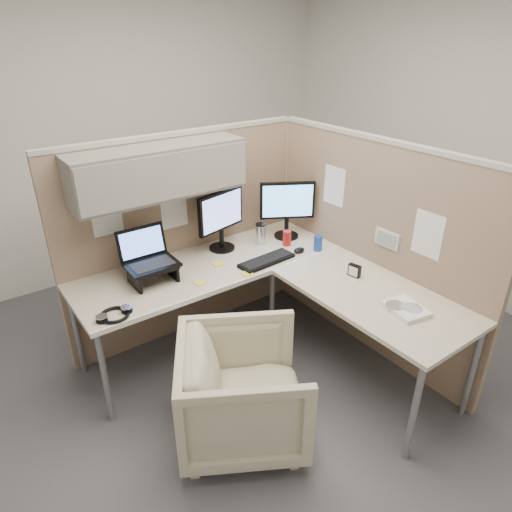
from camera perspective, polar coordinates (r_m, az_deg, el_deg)
ground at (r=3.45m, az=1.13°, el=-14.73°), size 4.50×4.50×0.00m
partition_back at (r=3.40m, az=-10.14°, el=5.88°), size 2.00×0.36×1.63m
partition_right at (r=3.49m, az=13.80°, el=1.10°), size 0.07×2.03×1.63m
desk at (r=3.19m, az=1.67°, el=-3.31°), size 2.00×1.98×0.73m
office_chair at (r=2.81m, az=-1.65°, el=-15.94°), size 0.96×0.98×0.75m
monitor_left at (r=3.47m, az=-4.40°, el=5.02°), size 0.44×0.20×0.47m
monitor_right at (r=3.68m, az=3.92°, el=6.35°), size 0.40×0.25×0.47m
laptop_station at (r=3.15m, az=-13.13°, el=-0.77°), size 0.34×0.29×0.35m
keyboard at (r=3.36m, az=1.33°, el=-0.58°), size 0.45×0.17×0.02m
mouse at (r=3.52m, az=5.41°, el=0.73°), size 0.10×0.07×0.04m
travel_mug at (r=3.62m, az=0.58°, el=2.79°), size 0.08×0.08×0.17m
soda_can_green at (r=3.55m, az=7.76°, el=1.61°), size 0.07×0.07×0.12m
soda_can_silver at (r=3.62m, az=3.89°, el=2.26°), size 0.07×0.07×0.12m
sticky_note_a at (r=3.12m, az=-7.03°, el=-3.30°), size 0.08×0.08×0.01m
sticky_note_d at (r=3.35m, az=-4.81°, el=-0.95°), size 0.08×0.08×0.01m
sticky_note_c at (r=3.31m, az=-10.60°, el=-1.64°), size 0.09×0.09×0.01m
sticky_note_b at (r=3.20m, az=-1.09°, el=-2.21°), size 0.08×0.08×0.01m
headphones at (r=2.87m, az=-17.26°, el=-7.01°), size 0.23×0.19×0.03m
paper_stack at (r=2.94m, az=18.22°, el=-6.30°), size 0.24×0.28×0.03m
desk_clock at (r=3.23m, az=12.19°, el=-1.80°), size 0.05×0.09×0.09m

